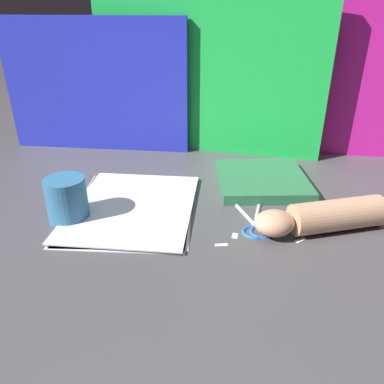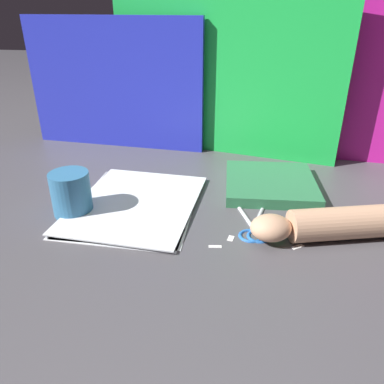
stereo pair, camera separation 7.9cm
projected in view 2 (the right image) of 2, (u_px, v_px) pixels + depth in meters
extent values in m
plane|color=#4C494F|center=(188.00, 223.00, 0.80)|extent=(6.00, 6.00, 0.00)
cube|color=#2833D1|center=(114.00, 85.00, 1.15)|extent=(0.56, 0.05, 0.39)
cube|color=green|center=(223.00, 77.00, 1.08)|extent=(0.68, 0.15, 0.45)
cube|color=#D81E9E|center=(327.00, 82.00, 1.04)|extent=(0.64, 0.07, 0.44)
cube|color=white|center=(135.00, 205.00, 0.86)|extent=(0.27, 0.34, 0.00)
cube|color=white|center=(136.00, 203.00, 0.87)|extent=(0.28, 0.34, 0.00)
cube|color=white|center=(136.00, 203.00, 0.86)|extent=(0.28, 0.35, 0.00)
cube|color=#2D7247|center=(270.00, 183.00, 0.94)|extent=(0.24, 0.24, 0.03)
sphere|color=silver|center=(254.00, 227.00, 0.77)|extent=(0.01, 0.01, 0.01)
cylinder|color=silver|center=(246.00, 216.00, 0.81)|extent=(0.04, 0.09, 0.01)
torus|color=blue|center=(259.00, 235.00, 0.75)|extent=(0.06, 0.06, 0.01)
cylinder|color=silver|center=(259.00, 216.00, 0.81)|extent=(0.03, 0.10, 0.01)
torus|color=blue|center=(251.00, 234.00, 0.75)|extent=(0.06, 0.06, 0.01)
cylinder|color=tan|center=(339.00, 223.00, 0.73)|extent=(0.20, 0.12, 0.07)
ellipsoid|color=tan|center=(271.00, 228.00, 0.72)|extent=(0.10, 0.09, 0.05)
cube|color=white|center=(231.00, 238.00, 0.74)|extent=(0.01, 0.02, 0.00)
cube|color=white|center=(298.00, 247.00, 0.72)|extent=(0.03, 0.02, 0.00)
cube|color=white|center=(215.00, 246.00, 0.72)|extent=(0.03, 0.01, 0.00)
cylinder|color=teal|center=(71.00, 194.00, 0.81)|extent=(0.08, 0.08, 0.10)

